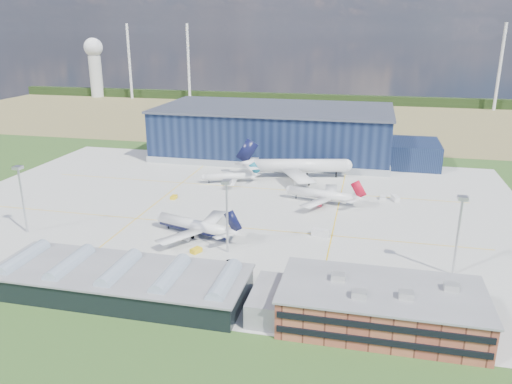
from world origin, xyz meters
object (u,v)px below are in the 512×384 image
Objects in this scene: airliner_navy at (194,219)px; light_mast_center at (227,205)px; light_mast_east at (459,223)px; car_a at (357,276)px; airliner_red at (321,190)px; gse_tug_b at (196,250)px; light_mast_west at (21,189)px; airliner_regional at (228,173)px; gse_van_c at (210,272)px; gse_cart_a at (383,198)px; hangar at (279,134)px; airliner_widebody at (299,159)px; gse_tug_a at (174,197)px; car_b at (231,262)px; gse_van_b at (395,198)px; ops_building at (381,307)px; gse_van_a at (321,233)px; airstair at (124,261)px.

light_mast_center is at bearing 162.32° from airliner_navy.
light_mast_east is 30.79m from car_a.
gse_tug_b is (-32.32, -54.44, -4.72)m from airliner_red.
airliner_navy is at bearing 10.31° from light_mast_west.
airliner_regional is at bearing 105.98° from light_mast_center.
airliner_regional is 88.27m from gse_van_c.
gse_cart_a is at bearing 27.99° from light_mast_west.
airliner_widebody is (16.72, -39.80, -2.75)m from hangar.
light_mast_east is at bearing -24.32° from gse_tug_a.
car_b is (3.60, 8.46, -0.66)m from gse_van_c.
airliner_navy reaches higher than airliner_red.
gse_van_c is at bearing -144.73° from gse_van_b.
light_mast_east reaches higher than airliner_red.
gse_van_c is (8.95, -13.56, 0.50)m from gse_tug_b.
light_mast_center is 65.00m from light_mast_east.
gse_van_c is at bearing 169.77° from car_b.
gse_van_b is at bearing -19.13° from gse_van_c.
airliner_widebody reaches higher than gse_van_b.
ops_building reaches higher than gse_van_c.
car_a is at bearing -77.54° from car_b.
airstair reaches higher than gse_van_a.
light_mast_east is 110.25m from gse_tug_a.
light_mast_west and light_mast_center have the same top height.
airliner_widebody is 101.77m from gse_van_c.
airliner_navy is 10.35× the size of car_a.
gse_van_a is at bearing 154.09° from light_mast_east.
gse_van_b is (60.89, 63.88, 0.31)m from gse_tug_b.
gse_tug_a is at bearing 21.76° from airliner_red.
airliner_regional reaches higher than airstair.
airliner_red reaches higher than airliner_regional.
light_mast_east is 110.70m from airliner_regional.
car_b is at bearing -173.04° from light_mast_east.
gse_tug_b is 21.74m from airstair.
airliner_regional is 86.27m from airstair.
light_mast_center reaches higher than gse_van_c.
hangar is 125.07m from light_mast_center.
light_mast_west is 75.08m from car_b.
light_mast_east is at bearing -69.89° from airliner_widebody.
airliner_navy is 10.38× the size of gse_tug_b.
car_a is (29.65, -92.78, -8.29)m from airliner_widebody.
ops_building is at bearing -4.83° from airstair.
gse_cart_a reaches higher than gse_tug_a.
gse_van_b is 0.83× the size of airstair.
airliner_navy is (-7.18, -114.68, -5.91)m from hangar.
airliner_widebody reaches higher than airliner_regional.
car_a is (-7.56, -69.82, -0.16)m from gse_cart_a.
hangar is 6.30× the size of light_mast_east.
gse_tug_a is 88.53m from gse_van_b.
airliner_regional is 8.03× the size of gse_tug_b.
hangar reaches higher than gse_van_a.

